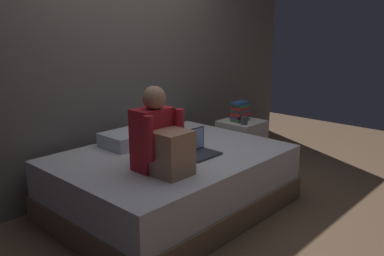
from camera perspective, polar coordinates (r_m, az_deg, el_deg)
The scene contains 9 objects.
ground_plane at distance 3.69m, azimuth 2.73°, elevation -11.69°, with size 8.00×8.00×0.00m, color brown.
wall_back at distance 4.19m, azimuth -9.94°, elevation 10.51°, with size 5.60×0.10×2.70m, color #605B56.
bed at distance 3.63m, azimuth -2.93°, elevation -7.57°, with size 2.00×1.50×0.53m.
nightstand at distance 4.67m, azimuth 7.03°, elevation -2.34°, with size 0.44×0.46×0.57m.
person_sitting at distance 3.04m, azimuth -4.54°, elevation -1.67°, with size 0.39×0.44×0.66m.
laptop at distance 3.46m, azimuth 0.73°, elevation -2.99°, with size 0.32×0.23×0.22m.
pillow at distance 3.80m, azimuth -8.43°, elevation -1.37°, with size 0.56×0.36×0.13m, color silver.
book_stack at distance 4.57m, azimuth 6.87°, elevation 2.35°, with size 0.24×0.16×0.22m.
mug at distance 4.41m, azimuth 7.43°, elevation 1.07°, with size 0.08×0.08×0.09m, color #3D3D42.
Camera 1 is at (-2.55, -2.11, 1.62)m, focal length 37.45 mm.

